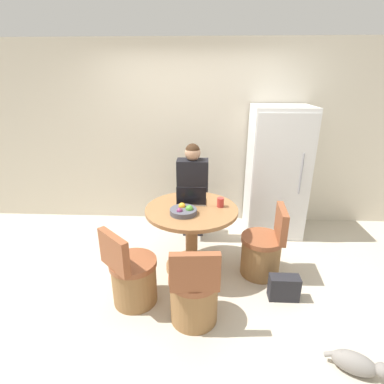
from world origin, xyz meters
name	(u,v)px	position (x,y,z in m)	size (l,w,h in m)	color
ground_plane	(185,278)	(0.00, 0.00, 0.00)	(12.00, 12.00, 0.00)	beige
wall_back	(192,136)	(0.00, 1.56, 1.30)	(7.00, 0.06, 2.60)	beige
refrigerator	(276,172)	(1.18, 1.18, 0.88)	(0.76, 0.67, 1.77)	white
dining_table	(192,230)	(0.06, 0.19, 0.51)	(1.02, 1.02, 0.77)	olive
chair_right_side	(263,252)	(0.86, 0.13, 0.28)	(0.46, 0.46, 0.82)	olive
chair_near_camera	(194,295)	(0.12, -0.61, 0.28)	(0.46, 0.46, 0.82)	olive
chair_near_left_corner	(132,278)	(-0.49, -0.39, 0.28)	(0.53, 0.53, 0.82)	olive
person_seated	(193,188)	(0.04, 0.92, 0.73)	(0.40, 0.37, 1.34)	#2D2D38
laptop	(191,200)	(0.05, 0.32, 0.82)	(0.33, 0.22, 0.22)	#B7B7BC
fruit_bowl	(184,211)	(-0.01, 0.05, 0.81)	(0.28, 0.28, 0.10)	#4C4C56
coffee_cup	(220,202)	(0.38, 0.24, 0.83)	(0.08, 0.08, 0.10)	#B2332D
cat	(357,363)	(1.38, -1.09, 0.09)	(0.42, 0.27, 0.17)	gray
handbag	(284,288)	(1.02, -0.28, 0.13)	(0.30, 0.14, 0.26)	#232328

